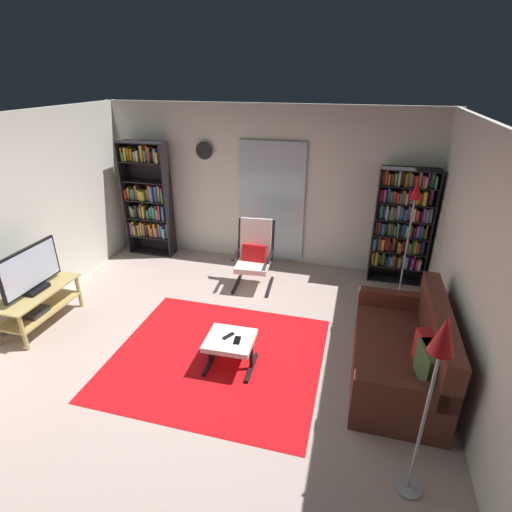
{
  "coord_description": "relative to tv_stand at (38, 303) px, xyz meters",
  "views": [
    {
      "loc": [
        1.53,
        -3.4,
        3.04
      ],
      "look_at": [
        0.31,
        1.15,
        0.85
      ],
      "focal_mm": 27.98,
      "sensor_mm": 36.0,
      "label": 1
    }
  ],
  "objects": [
    {
      "name": "lounge_armchair",
      "position": [
        2.39,
        1.82,
        0.2
      ],
      "size": [
        0.61,
        0.69,
        1.02
      ],
      "color": "black",
      "rests_on": "ground"
    },
    {
      "name": "television",
      "position": [
        0.0,
        0.02,
        0.45
      ],
      "size": [
        0.2,
        0.92,
        0.59
      ],
      "color": "black",
      "rests_on": "tv_stand"
    },
    {
      "name": "cell_phone",
      "position": [
        2.74,
        -0.15,
        0.06
      ],
      "size": [
        0.08,
        0.15,
        0.01
      ],
      "primitive_type": "cube",
      "rotation": [
        0.0,
        0.0,
        0.12
      ],
      "color": "black",
      "rests_on": "ottoman"
    },
    {
      "name": "floor_lamp_by_sofa",
      "position": [
        4.47,
        -1.14,
        0.95
      ],
      "size": [
        0.22,
        0.22,
        1.63
      ],
      "color": "#A5A5AD",
      "rests_on": "ground"
    },
    {
      "name": "wall_clock",
      "position": [
        1.29,
        2.72,
        1.52
      ],
      "size": [
        0.29,
        0.03,
        0.29
      ],
      "color": "silver"
    },
    {
      "name": "tv_stand",
      "position": [
        0.0,
        0.0,
        0.0
      ],
      "size": [
        0.5,
        1.11,
        0.5
      ],
      "color": "tan",
      "rests_on": "ground"
    },
    {
      "name": "wall_back",
      "position": [
        2.32,
        2.79,
        0.97
      ],
      "size": [
        5.6,
        0.06,
        2.6
      ],
      "primitive_type": "cube",
      "color": "silver",
      "rests_on": "ground"
    },
    {
      "name": "area_rug",
      "position": [
        2.44,
        -0.02,
        -0.33
      ],
      "size": [
        2.4,
        2.14,
        0.01
      ],
      "primitive_type": "cube",
      "color": "red",
      "rests_on": "ground"
    },
    {
      "name": "floor_lamp_by_shelf",
      "position": [
        4.56,
        1.97,
        0.98
      ],
      "size": [
        0.22,
        0.22,
        1.73
      ],
      "color": "#A5A5AD",
      "rests_on": "ground"
    },
    {
      "name": "bookshelf_near_sofa",
      "position": [
        4.51,
        2.53,
        0.62
      ],
      "size": [
        0.83,
        0.3,
        1.79
      ],
      "color": "black",
      "rests_on": "ground"
    },
    {
      "name": "wall_right",
      "position": [
        5.02,
        -0.11,
        0.97
      ],
      "size": [
        0.06,
        6.0,
        2.6
      ],
      "primitive_type": "cube",
      "color": "silver",
      "rests_on": "ground"
    },
    {
      "name": "leather_sofa",
      "position": [
        4.49,
        0.17,
        -0.02
      ],
      "size": [
        0.88,
        1.75,
        0.89
      ],
      "color": "#5C2B20",
      "rests_on": "ground"
    },
    {
      "name": "ottoman",
      "position": [
        2.64,
        -0.13,
        -0.02
      ],
      "size": [
        0.53,
        0.5,
        0.38
      ],
      "color": "white",
      "rests_on": "ground"
    },
    {
      "name": "glass_door_panel",
      "position": [
        2.44,
        2.73,
        0.72
      ],
      "size": [
        1.1,
        0.01,
        2.0
      ],
      "primitive_type": "cube",
      "color": "silver"
    },
    {
      "name": "bookshelf_near_tv",
      "position": [
        0.29,
        2.5,
        0.69
      ],
      "size": [
        0.81,
        0.3,
        1.99
      ],
      "color": "black",
      "rests_on": "ground"
    },
    {
      "name": "ground_plane",
      "position": [
        2.32,
        -0.11,
        -0.33
      ],
      "size": [
        7.02,
        7.02,
        0.0
      ],
      "primitive_type": "plane",
      "color": "#B69F96"
    },
    {
      "name": "tv_remote",
      "position": [
        2.62,
        -0.1,
        0.06
      ],
      "size": [
        0.11,
        0.14,
        0.02
      ],
      "primitive_type": "cube",
      "rotation": [
        0.0,
        0.0,
        -0.52
      ],
      "color": "black",
      "rests_on": "ottoman"
    }
  ]
}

